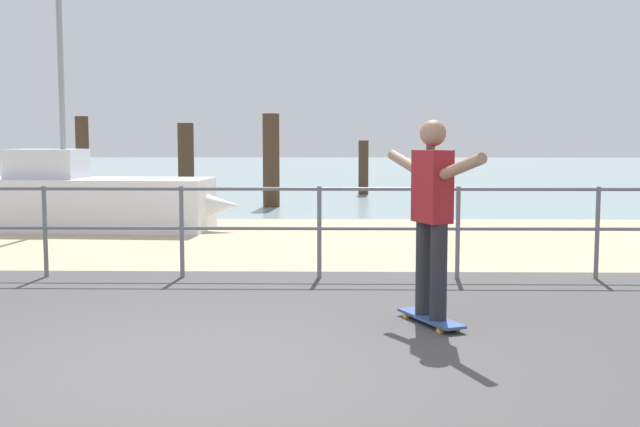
{
  "coord_description": "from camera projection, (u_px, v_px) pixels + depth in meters",
  "views": [
    {
      "loc": [
        1.08,
        -5.04,
        1.58
      ],
      "look_at": [
        0.94,
        2.0,
        0.9
      ],
      "focal_mm": 43.68,
      "sensor_mm": 36.0,
      "label": 1
    }
  ],
  "objects": [
    {
      "name": "groyne_post_0",
      "position": [
        83.0,
        161.0,
        18.4
      ],
      "size": [
        0.31,
        0.31,
        2.11
      ],
      "primitive_type": "cylinder",
      "color": "#422D1E",
      "rests_on": "ground"
    },
    {
      "name": "skateboard",
      "position": [
        430.0,
        319.0,
        6.55
      ],
      "size": [
        0.51,
        0.81,
        0.08
      ],
      "color": "#334C8C",
      "rests_on": "ground"
    },
    {
      "name": "skateboarder",
      "position": [
        432.0,
        206.0,
        6.46
      ],
      "size": [
        0.66,
        1.36,
        1.65
      ],
      "color": "#26262B",
      "rests_on": "skateboard"
    },
    {
      "name": "sailboat",
      "position": [
        91.0,
        201.0,
        13.35
      ],
      "size": [
        5.01,
        1.68,
        4.52
      ],
      "color": "silver",
      "rests_on": "ground"
    },
    {
      "name": "beach_strip",
      "position": [
        266.0,
        240.0,
        12.15
      ],
      "size": [
        24.0,
        6.0,
        0.04
      ],
      "primitive_type": "cube",
      "color": "tan",
      "rests_on": "ground"
    },
    {
      "name": "groyne_post_1",
      "position": [
        186.0,
        163.0,
        19.39
      ],
      "size": [
        0.4,
        0.4,
        1.97
      ],
      "primitive_type": "cylinder",
      "color": "#422D1E",
      "rests_on": "ground"
    },
    {
      "name": "groyne_post_2",
      "position": [
        271.0,
        161.0,
        17.76
      ],
      "size": [
        0.38,
        0.38,
        2.15
      ],
      "primitive_type": "cylinder",
      "color": "#422D1E",
      "rests_on": "ground"
    },
    {
      "name": "groyne_post_3",
      "position": [
        363.0,
        168.0,
        21.76
      ],
      "size": [
        0.28,
        0.28,
        1.53
      ],
      "primitive_type": "cylinder",
      "color": "#422D1E",
      "rests_on": "ground"
    },
    {
      "name": "groyne_post_4",
      "position": [
        430.0,
        163.0,
        24.87
      ],
      "size": [
        0.28,
        0.28,
        1.62
      ],
      "primitive_type": "cylinder",
      "color": "#422D1E",
      "rests_on": "ground"
    },
    {
      "name": "sea_surface",
      "position": [
        314.0,
        169.0,
        40.02
      ],
      "size": [
        72.0,
        50.0,
        0.04
      ],
      "primitive_type": "cube",
      "color": "#849EA3",
      "rests_on": "ground"
    },
    {
      "name": "railing_fence",
      "position": [
        182.0,
        218.0,
        8.71
      ],
      "size": [
        12.42,
        0.05,
        1.05
      ],
      "color": "slate",
      "rests_on": "ground"
    }
  ]
}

